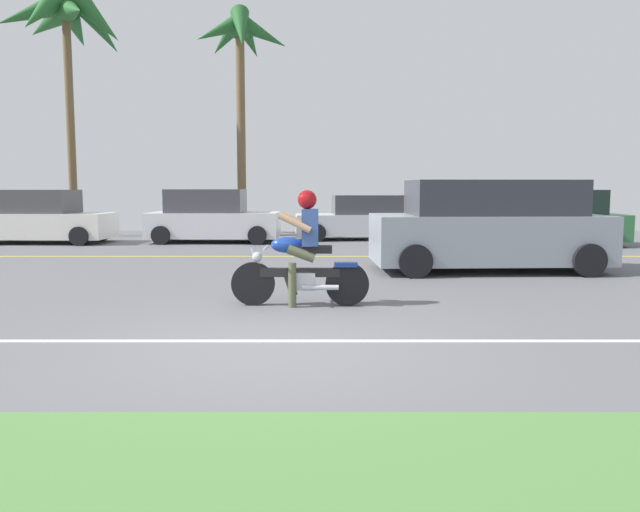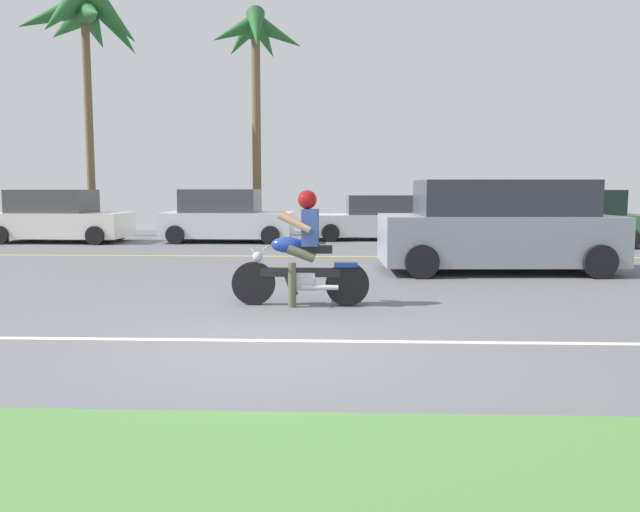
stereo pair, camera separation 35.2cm
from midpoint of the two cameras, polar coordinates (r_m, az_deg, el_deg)
name	(u,v)px [view 1 (the left image)]	position (r m, az deg, el deg)	size (l,w,h in m)	color
ground	(289,298)	(9.83, -3.82, -3.84)	(56.00, 30.00, 0.04)	slate
lane_line_near	(276,341)	(7.07, -5.41, -7.65)	(50.40, 0.12, 0.01)	silver
lane_line_far	(301,256)	(15.53, -2.36, -0.03)	(50.40, 0.12, 0.01)	yellow
motorcyclist	(303,257)	(9.03, -2.68, -0.10)	(1.98, 0.65, 1.66)	black
suv_nearby	(491,227)	(13.21, 14.46, 2.57)	(4.85, 2.35, 1.84)	#8C939E
parked_car_0	(43,218)	(21.11, -24.22, 3.12)	(4.11, 2.07, 1.62)	white
parked_car_1	(214,218)	(19.88, -10.10, 3.43)	(4.01, 2.07, 1.63)	silver
parked_car_2	(369,219)	(20.62, 3.92, 3.39)	(4.55, 2.03, 1.44)	silver
parked_car_3	(550,219)	(19.66, 19.59, 3.13)	(4.46, 2.16, 1.62)	#2D663D
palm_tree_0	(69,22)	(24.03, -22.19, 18.96)	(4.34, 4.55, 8.48)	brown
palm_tree_1	(242,48)	(22.92, -7.57, 18.16)	(3.33, 3.37, 7.76)	brown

